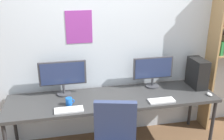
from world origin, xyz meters
TOP-DOWN VIEW (x-y plane):
  - wall_back at (-0.00, 1.02)m, footprint 5.04×0.11m
  - desk at (0.00, 0.60)m, footprint 2.64×0.68m
  - monitor_left at (-0.60, 0.81)m, footprint 0.59×0.18m
  - monitor_right at (0.60, 0.81)m, footprint 0.55×0.18m
  - pc_tower at (1.20, 0.70)m, footprint 0.17×0.34m
  - keyboard_left at (-0.56, 0.37)m, footprint 0.33×0.13m
  - keyboard_right at (0.56, 0.37)m, footprint 0.32×0.13m
  - computer_mouse at (1.22, 0.40)m, footprint 0.06×0.10m
  - coffee_mug at (-0.55, 0.51)m, footprint 0.11×0.08m

SIDE VIEW (x-z plane):
  - desk at x=0.00m, z-range 0.32..1.06m
  - keyboard_left at x=-0.56m, z-range 0.74..0.76m
  - keyboard_right at x=0.56m, z-range 0.74..0.76m
  - computer_mouse at x=1.22m, z-range 0.74..0.77m
  - coffee_mug at x=-0.55m, z-range 0.74..0.83m
  - pc_tower at x=1.20m, z-range 0.74..1.13m
  - monitor_right at x=0.60m, z-range 0.77..1.20m
  - monitor_left at x=-0.60m, z-range 0.78..1.23m
  - wall_back at x=0.00m, z-range 0.00..2.60m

